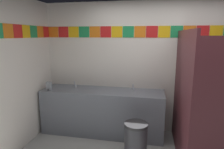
% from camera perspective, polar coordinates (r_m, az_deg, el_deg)
% --- Properties ---
extents(wall_back, '(4.39, 0.09, 2.51)m').
position_cam_1_polar(wall_back, '(3.89, 12.71, 1.81)').
color(wall_back, silver).
rests_on(wall_back, ground_plane).
extents(vanity_counter, '(2.31, 0.60, 0.86)m').
position_cam_1_polar(vanity_counter, '(3.89, -2.77, -10.57)').
color(vanity_counter, slate).
rests_on(vanity_counter, ground_plane).
extents(faucet_left, '(0.04, 0.10, 0.14)m').
position_cam_1_polar(faucet_left, '(3.99, -10.58, -3.00)').
color(faucet_left, silver).
rests_on(faucet_left, vanity_counter).
extents(faucet_right, '(0.04, 0.10, 0.14)m').
position_cam_1_polar(faucet_right, '(3.73, 6.15, -3.91)').
color(faucet_right, silver).
rests_on(faucet_right, vanity_counter).
extents(soap_dispenser, '(0.09, 0.09, 0.16)m').
position_cam_1_polar(soap_dispenser, '(3.93, -17.78, -3.21)').
color(soap_dispenser, gray).
rests_on(soap_dispenser, vanity_counter).
extents(stall_divider, '(0.92, 1.57, 1.96)m').
position_cam_1_polar(stall_divider, '(2.96, 23.25, -7.47)').
color(stall_divider, '#471E23').
rests_on(stall_divider, ground_plane).
extents(toilet, '(0.39, 0.49, 0.74)m').
position_cam_1_polar(toilet, '(3.90, 27.18, -13.92)').
color(toilet, white).
rests_on(toilet, ground_plane).
extents(trash_bin, '(0.35, 0.35, 0.62)m').
position_cam_1_polar(trash_bin, '(3.13, 6.86, -18.98)').
color(trash_bin, '#333338').
rests_on(trash_bin, ground_plane).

